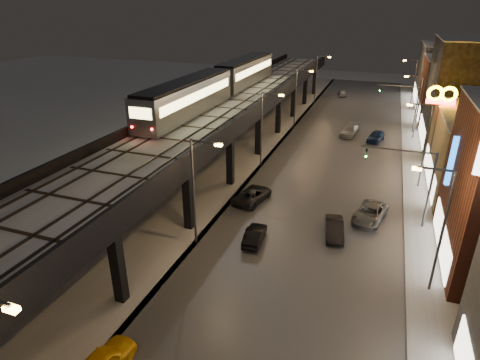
% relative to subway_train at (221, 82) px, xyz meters
% --- Properties ---
extents(road_surface, '(17.00, 120.00, 0.06)m').
position_rel_subway_train_xyz_m(road_surface, '(16.00, -2.78, -8.48)').
color(road_surface, '#46474D').
rests_on(road_surface, ground).
extents(sidewalk_right, '(4.00, 120.00, 0.14)m').
position_rel_subway_train_xyz_m(sidewalk_right, '(26.00, -2.78, -8.44)').
color(sidewalk_right, '#9FA1A8').
rests_on(sidewalk_right, ground).
extents(under_viaduct_pavement, '(11.00, 120.00, 0.06)m').
position_rel_subway_train_xyz_m(under_viaduct_pavement, '(2.50, -2.78, -8.48)').
color(under_viaduct_pavement, '#9FA1A8').
rests_on(under_viaduct_pavement, ground).
extents(elevated_viaduct, '(9.00, 100.00, 6.30)m').
position_rel_subway_train_xyz_m(elevated_viaduct, '(2.50, -5.94, -2.89)').
color(elevated_viaduct, black).
rests_on(elevated_viaduct, ground).
extents(viaduct_trackbed, '(8.40, 100.00, 0.32)m').
position_rel_subway_train_xyz_m(viaduct_trackbed, '(2.49, -5.81, -2.12)').
color(viaduct_trackbed, '#B2B7C1').
rests_on(viaduct_trackbed, elevated_viaduct).
extents(viaduct_parapet_streetside, '(0.30, 100.00, 1.10)m').
position_rel_subway_train_xyz_m(viaduct_parapet_streetside, '(6.85, -5.78, -1.66)').
color(viaduct_parapet_streetside, black).
rests_on(viaduct_parapet_streetside, elevated_viaduct).
extents(viaduct_parapet_far, '(0.30, 100.00, 1.10)m').
position_rel_subway_train_xyz_m(viaduct_parapet_far, '(-1.85, -5.78, -1.66)').
color(viaduct_parapet_far, black).
rests_on(viaduct_parapet_far, elevated_viaduct).
extents(building_d, '(12.20, 13.20, 14.16)m').
position_rel_subway_train_xyz_m(building_d, '(32.49, 10.22, -1.43)').
color(building_d, black).
rests_on(building_d, ground).
extents(building_e, '(12.20, 12.20, 10.16)m').
position_rel_subway_train_xyz_m(building_e, '(32.49, 24.22, -3.43)').
color(building_e, '#5B2A1A').
rests_on(building_e, ground).
extents(building_f, '(12.20, 16.20, 11.16)m').
position_rel_subway_train_xyz_m(building_f, '(32.49, 38.22, -2.93)').
color(building_f, '#454549').
rests_on(building_f, ground).
extents(streetlight_left_1, '(2.57, 0.28, 9.00)m').
position_rel_subway_train_xyz_m(streetlight_left_1, '(8.07, -24.78, -3.27)').
color(streetlight_left_1, '#38383A').
rests_on(streetlight_left_1, ground).
extents(streetlight_right_1, '(2.56, 0.28, 9.00)m').
position_rel_subway_train_xyz_m(streetlight_right_1, '(25.23, -24.78, -3.27)').
color(streetlight_right_1, '#38383A').
rests_on(streetlight_right_1, ground).
extents(streetlight_left_2, '(2.57, 0.28, 9.00)m').
position_rel_subway_train_xyz_m(streetlight_left_2, '(8.07, -6.78, -3.27)').
color(streetlight_left_2, '#38383A').
rests_on(streetlight_left_2, ground).
extents(streetlight_right_2, '(2.56, 0.28, 9.00)m').
position_rel_subway_train_xyz_m(streetlight_right_2, '(25.23, -6.78, -3.27)').
color(streetlight_right_2, '#38383A').
rests_on(streetlight_right_2, ground).
extents(streetlight_left_3, '(2.57, 0.28, 9.00)m').
position_rel_subway_train_xyz_m(streetlight_left_3, '(8.07, 11.22, -3.27)').
color(streetlight_left_3, '#38383A').
rests_on(streetlight_left_3, ground).
extents(streetlight_right_3, '(2.56, 0.28, 9.00)m').
position_rel_subway_train_xyz_m(streetlight_right_3, '(25.23, 11.22, -3.27)').
color(streetlight_right_3, '#38383A').
rests_on(streetlight_right_3, ground).
extents(streetlight_left_4, '(2.57, 0.28, 9.00)m').
position_rel_subway_train_xyz_m(streetlight_left_4, '(8.07, 29.22, -3.27)').
color(streetlight_left_4, '#38383A').
rests_on(streetlight_left_4, ground).
extents(streetlight_right_4, '(2.56, 0.28, 9.00)m').
position_rel_subway_train_xyz_m(streetlight_right_4, '(25.23, 29.22, -3.27)').
color(streetlight_right_4, '#38383A').
rests_on(streetlight_right_4, ground).
extents(traffic_light_rig_a, '(6.10, 0.34, 7.00)m').
position_rel_subway_train_xyz_m(traffic_light_rig_a, '(24.34, -15.79, -4.01)').
color(traffic_light_rig_a, '#38383A').
rests_on(traffic_light_rig_a, ground).
extents(traffic_light_rig_b, '(6.10, 0.34, 7.00)m').
position_rel_subway_train_xyz_m(traffic_light_rig_b, '(24.34, 14.21, -4.01)').
color(traffic_light_rig_b, '#38383A').
rests_on(traffic_light_rig_b, ground).
extents(subway_train, '(3.18, 38.93, 3.80)m').
position_rel_subway_train_xyz_m(subway_train, '(0.00, 0.00, 0.00)').
color(subway_train, gray).
rests_on(subway_train, viaduct_trackbed).
extents(car_near_white, '(1.66, 3.95, 1.27)m').
position_rel_subway_train_xyz_m(car_near_white, '(12.32, -23.07, -7.87)').
color(car_near_white, black).
rests_on(car_near_white, ground).
extents(car_mid_silver, '(3.31, 5.42, 1.40)m').
position_rel_subway_train_xyz_m(car_mid_silver, '(9.82, -16.05, -7.81)').
color(car_mid_silver, black).
rests_on(car_mid_silver, ground).
extents(car_far_white, '(2.41, 4.26, 1.37)m').
position_rel_subway_train_xyz_m(car_far_white, '(12.30, 37.22, -7.82)').
color(car_far_white, '#959BAB').
rests_on(car_far_white, ground).
extents(car_onc_silver, '(2.16, 4.35, 1.37)m').
position_rel_subway_train_xyz_m(car_onc_silver, '(18.35, -19.92, -7.82)').
color(car_onc_silver, black).
rests_on(car_onc_silver, ground).
extents(car_onc_dark, '(3.31, 5.36, 1.39)m').
position_rel_subway_train_xyz_m(car_onc_dark, '(21.02, -16.06, -7.81)').
color(car_onc_dark, '#5E5F62').
rests_on(car_onc_dark, ground).
extents(car_onc_white, '(2.75, 5.18, 1.43)m').
position_rel_subway_train_xyz_m(car_onc_white, '(16.62, 9.47, -7.79)').
color(car_onc_white, '#92959A').
rests_on(car_onc_white, ground).
extents(car_onc_red, '(2.61, 4.56, 1.46)m').
position_rel_subway_train_xyz_m(car_onc_red, '(20.41, 7.85, -7.78)').
color(car_onc_red, '#102049').
rests_on(car_onc_red, ground).
extents(sign_mcdonalds, '(3.01, 0.37, 10.17)m').
position_rel_subway_train_xyz_m(sign_mcdonalds, '(26.50, -2.88, -0.21)').
color(sign_mcdonalds, '#38383A').
rests_on(sign_mcdonalds, ground).
extents(sign_carwash, '(1.74, 0.35, 9.03)m').
position_rel_subway_train_xyz_m(sign_carwash, '(27.00, -17.51, -2.09)').
color(sign_carwash, '#38383A').
rests_on(sign_carwash, ground).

